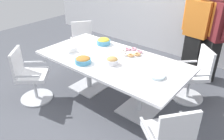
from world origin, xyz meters
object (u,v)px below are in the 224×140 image
person_standing_0 (196,32)px  napkin_pile (70,49)px  snack_bowl_cookies (112,61)px  snack_bowl_pretzels (83,60)px  office_chair_1 (193,77)px  plate_stack (157,76)px  office_chair_2 (84,46)px  donut_platter (131,52)px  snack_bowl_chips_yellow (104,41)px  office_chair_3 (30,78)px  office_chair_0 (168,140)px  person_standing_1 (214,35)px  conference_table (112,66)px

person_standing_0 → napkin_pile: person_standing_0 is taller
snack_bowl_cookies → napkin_pile: bearing=-173.5°
napkin_pile → snack_bowl_pretzels: bearing=-18.0°
office_chair_1 → plate_stack: office_chair_1 is taller
office_chair_2 → office_chair_1: bearing=130.4°
snack_bowl_pretzels → donut_platter: bearing=64.5°
snack_bowl_pretzels → snack_bowl_chips_yellow: 0.81m
office_chair_2 → office_chair_3: 1.57m
snack_bowl_cookies → napkin_pile: snack_bowl_cookies is taller
person_standing_0 → snack_bowl_pretzels: (-0.94, -2.03, -0.11)m
office_chair_1 → plate_stack: size_ratio=3.96×
plate_stack → office_chair_0: bearing=-49.5°
napkin_pile → person_standing_1: bearing=47.7°
snack_bowl_cookies → office_chair_0: bearing=-23.3°
office_chair_1 → snack_bowl_chips_yellow: bearing=63.7°
office_chair_1 → napkin_pile: (-1.77, -1.11, 0.38)m
office_chair_2 → snack_bowl_cookies: size_ratio=4.84×
office_chair_2 → donut_platter: (1.47, -0.30, 0.36)m
conference_table → office_chair_0: size_ratio=2.64×
person_standing_0 → napkin_pile: size_ratio=9.70×
snack_bowl_chips_yellow → snack_bowl_cookies: bearing=-39.3°
person_standing_1 → office_chair_0: bearing=137.5°
office_chair_2 → office_chair_3: same height
office_chair_3 → donut_platter: size_ratio=2.45×
person_standing_1 → snack_bowl_pretzels: bearing=97.8°
conference_table → person_standing_1: size_ratio=1.37×
office_chair_2 → person_standing_1: person_standing_1 is taller
office_chair_0 → person_standing_0: size_ratio=0.52×
plate_stack → napkin_pile: bearing=-173.4°
snack_bowl_chips_yellow → donut_platter: 0.62m
plate_stack → napkin_pile: (-1.56, -0.18, 0.02)m
person_standing_1 → snack_bowl_cookies: bearing=102.8°
person_standing_1 → snack_bowl_pretzels: (-1.25, -2.07, -0.12)m
snack_bowl_cookies → donut_platter: (-0.00, 0.50, -0.04)m
conference_table → donut_platter: (0.11, 0.36, 0.14)m
person_standing_1 → snack_bowl_chips_yellow: 2.00m
office_chair_1 → office_chair_0: bearing=147.7°
office_chair_0 → office_chair_1: (-0.32, 1.54, 0.00)m
person_standing_1 → plate_stack: bearing=123.1°
plate_stack → napkin_pile: size_ratio=1.27×
snack_bowl_chips_yellow → person_standing_0: bearing=46.3°
conference_table → office_chair_3: (-1.04, -0.87, -0.22)m
office_chair_2 → snack_bowl_cookies: (1.47, -0.80, 0.40)m
office_chair_0 → office_chair_3: 2.40m
snack_bowl_cookies → conference_table: bearing=130.6°
office_chair_2 → office_chair_3: size_ratio=1.00×
office_chair_1 → office_chair_2: size_ratio=1.00×
office_chair_1 → snack_bowl_cookies: size_ratio=4.84×
napkin_pile → snack_bowl_cookies: bearing=6.5°
office_chair_1 → snack_bowl_pretzels: office_chair_1 is taller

